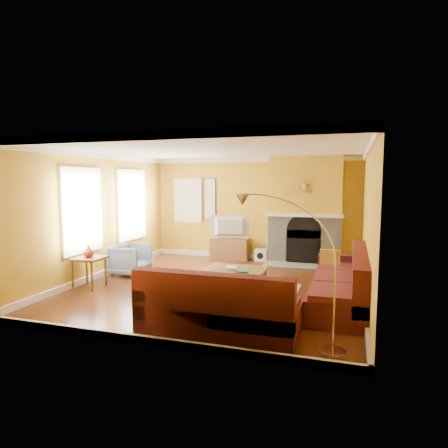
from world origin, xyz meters
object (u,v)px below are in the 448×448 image
(coffee_table, at_px, (233,281))
(arc_lamp, at_px, (290,274))
(sectional_sofa, at_px, (270,279))
(side_table, at_px, (89,272))
(media_console, at_px, (230,249))
(armchair, at_px, (130,260))

(coffee_table, height_order, arc_lamp, arc_lamp)
(sectional_sofa, distance_m, coffee_table, 0.97)
(side_table, bearing_deg, sectional_sofa, -0.00)
(sectional_sofa, distance_m, media_console, 4.03)
(coffee_table, relative_size, media_console, 1.09)
(arc_lamp, bearing_deg, coffee_table, 122.05)
(media_console, height_order, arc_lamp, arc_lamp)
(side_table, relative_size, arc_lamp, 0.32)
(armchair, xyz_separation_m, arc_lamp, (3.98, -2.90, 0.62))
(armchair, relative_size, side_table, 1.24)
(sectional_sofa, relative_size, armchair, 4.93)
(arc_lamp, bearing_deg, side_table, 157.86)
(armchair, height_order, side_table, armchair)
(arc_lamp, bearing_deg, sectional_sofa, 108.77)
(armchair, bearing_deg, coffee_table, -105.07)
(coffee_table, relative_size, arc_lamp, 0.58)
(media_console, distance_m, arc_lamp, 5.85)
(sectional_sofa, distance_m, side_table, 3.60)
(sectional_sofa, relative_size, side_table, 6.08)
(media_console, xyz_separation_m, arc_lamp, (2.38, -5.30, 0.68))
(coffee_table, bearing_deg, side_table, -169.88)
(coffee_table, distance_m, media_console, 3.26)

